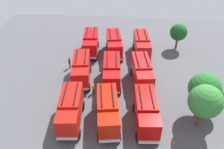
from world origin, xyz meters
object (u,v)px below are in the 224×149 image
object	(u,v)px
fire_truck_2	(71,108)
tree_3	(205,102)
fire_truck_0	(91,42)
tree_0	(179,32)
tree_2	(205,89)
fire_truck_4	(112,71)
traffic_cone_1	(174,142)
tree_1	(212,96)
firefighter_0	(93,88)
fire_truck_1	(81,68)
traffic_cone_0	(102,64)
fire_truck_3	(114,44)
fire_truck_6	(142,44)
fire_truck_8	(146,111)
traffic_cone_2	(160,117)
fire_truck_7	(142,72)
firefighter_1	(69,63)
fire_truck_5	(108,110)

from	to	relation	value
fire_truck_2	tree_3	bearing A→B (deg)	86.60
fire_truck_0	tree_0	world-z (taller)	tree_0
fire_truck_2	tree_2	bearing A→B (deg)	94.78
fire_truck_4	traffic_cone_1	distance (m)	13.80
tree_1	tree_2	bearing A→B (deg)	-88.45
firefighter_0	tree_1	distance (m)	16.19
fire_truck_1	traffic_cone_0	size ratio (longest dim) A/B	12.36
tree_1	traffic_cone_0	world-z (taller)	tree_1
firefighter_0	tree_1	bearing A→B (deg)	-14.30
fire_truck_0	fire_truck_3	xyz separation A→B (m)	(0.24, 4.39, 0.00)
fire_truck_0	tree_0	bearing A→B (deg)	95.32
fire_truck_6	fire_truck_8	distance (m)	17.17
fire_truck_2	fire_truck_4	size ratio (longest dim) A/B	1.00
fire_truck_4	traffic_cone_0	world-z (taller)	fire_truck_4
firefighter_0	traffic_cone_2	xyz separation A→B (m)	(4.59, 9.32, -0.61)
tree_2	fire_truck_0	bearing A→B (deg)	-132.09
fire_truck_4	tree_2	world-z (taller)	tree_2
fire_truck_7	fire_truck_8	bearing A→B (deg)	-5.61
fire_truck_6	traffic_cone_0	xyz separation A→B (m)	(4.32, -6.94, -1.85)
fire_truck_2	traffic_cone_2	xyz separation A→B (m)	(-1.05, 11.32, -1.85)
firefighter_0	firefighter_1	distance (m)	8.11
fire_truck_4	firefighter_0	bearing A→B (deg)	-46.95
fire_truck_8	fire_truck_2	bearing A→B (deg)	-92.68
fire_truck_5	fire_truck_8	size ratio (longest dim) A/B	1.02
traffic_cone_0	fire_truck_6	bearing A→B (deg)	121.90
tree_2	fire_truck_8	bearing A→B (deg)	-71.46
fire_truck_1	firefighter_1	distance (m)	4.40
firefighter_1	fire_truck_1	bearing A→B (deg)	-51.60
firefighter_0	fire_truck_4	bearing A→B (deg)	43.43
fire_truck_4	fire_truck_5	world-z (taller)	same
fire_truck_3	firefighter_0	bearing A→B (deg)	-19.74
fire_truck_0	fire_truck_3	distance (m)	4.40
fire_truck_4	tree_3	bearing A→B (deg)	50.60
firefighter_0	firefighter_1	size ratio (longest dim) A/B	0.91
fire_truck_1	fire_truck_5	distance (m)	10.06
fire_truck_1	traffic_cone_0	world-z (taller)	fire_truck_1
fire_truck_6	fire_truck_4	bearing A→B (deg)	-33.47
fire_truck_8	fire_truck_1	bearing A→B (deg)	-135.66
tree_2	tree_3	world-z (taller)	tree_2
tree_1	tree_0	bearing A→B (deg)	-175.83
traffic_cone_1	fire_truck_6	bearing A→B (deg)	-171.27
fire_truck_6	firefighter_0	distance (m)	13.92
fire_truck_6	firefighter_0	xyz separation A→B (m)	(11.67, -7.49, -1.24)
fire_truck_0	tree_3	size ratio (longest dim) A/B	1.19
fire_truck_2	tree_2	world-z (taller)	tree_2
fire_truck_0	firefighter_1	size ratio (longest dim) A/B	4.08
fire_truck_1	traffic_cone_2	world-z (taller)	fire_truck_1
tree_1	fire_truck_5	bearing A→B (deg)	-78.85
fire_truck_5	traffic_cone_0	bearing A→B (deg)	-178.49
firefighter_1	fire_truck_6	bearing A→B (deg)	21.40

